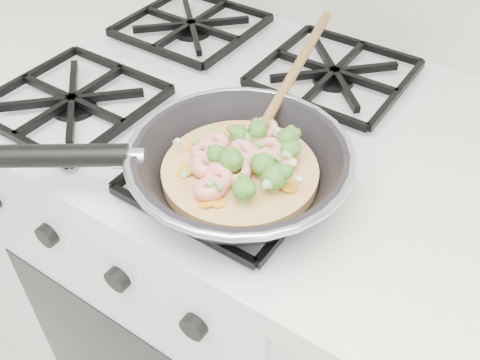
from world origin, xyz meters
The scene contains 2 objects.
stove centered at (0.00, 1.70, 0.46)m, with size 0.60×0.60×0.92m.
skillet centered at (0.17, 1.53, 0.96)m, with size 0.42×0.53×0.09m.
Camera 1 is at (0.46, 1.12, 1.40)m, focal length 40.38 mm.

